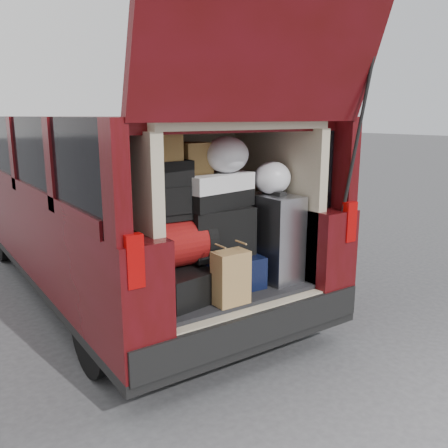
# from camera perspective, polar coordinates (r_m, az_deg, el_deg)

# --- Properties ---
(ground) EXTENTS (80.00, 80.00, 0.00)m
(ground) POSITION_cam_1_polar(r_m,az_deg,el_deg) (3.67, 0.55, -16.20)
(ground) COLOR #3B3B3E
(ground) RESTS_ON ground
(minivan) EXTENTS (1.90, 5.35, 2.77)m
(minivan) POSITION_cam_1_polar(r_m,az_deg,el_deg) (4.93, -11.94, 2.37)
(minivan) COLOR black
(minivan) RESTS_ON ground
(load_floor) EXTENTS (1.24, 1.05, 0.55)m
(load_floor) POSITION_cam_1_polar(r_m,az_deg,el_deg) (3.76, -1.90, -10.84)
(load_floor) COLOR black
(load_floor) RESTS_ON ground
(black_hardshell) EXTENTS (0.48, 0.60, 0.22)m
(black_hardshell) POSITION_cam_1_polar(r_m,az_deg,el_deg) (3.32, -5.98, -7.02)
(black_hardshell) COLOR black
(black_hardshell) RESTS_ON load_floor
(navy_hardshell) EXTENTS (0.47, 0.56, 0.24)m
(navy_hardshell) POSITION_cam_1_polar(r_m,az_deg,el_deg) (3.57, -0.18, -5.38)
(navy_hardshell) COLOR black
(navy_hardshell) RESTS_ON load_floor
(silver_roller) EXTENTS (0.29, 0.45, 0.66)m
(silver_roller) POSITION_cam_1_polar(r_m,az_deg,el_deg) (3.65, 5.94, -1.58)
(silver_roller) COLOR silver
(silver_roller) RESTS_ON load_floor
(kraft_bag) EXTENTS (0.24, 0.15, 0.36)m
(kraft_bag) POSITION_cam_1_polar(r_m,az_deg,el_deg) (3.18, 0.81, -6.48)
(kraft_bag) COLOR #AE814E
(kraft_bag) RESTS_ON load_floor
(red_duffel) EXTENTS (0.50, 0.33, 0.33)m
(red_duffel) POSITION_cam_1_polar(r_m,az_deg,el_deg) (3.28, -5.76, -2.29)
(red_duffel) COLOR maroon
(red_duffel) RESTS_ON black_hardshell
(black_soft_case) EXTENTS (0.50, 0.31, 0.35)m
(black_soft_case) POSITION_cam_1_polar(r_m,az_deg,el_deg) (3.45, -0.76, -0.94)
(black_soft_case) COLOR black
(black_soft_case) RESTS_ON navy_hardshell
(backpack) EXTENTS (0.29, 0.19, 0.40)m
(backpack) POSITION_cam_1_polar(r_m,az_deg,el_deg) (3.21, -6.45, 4.03)
(backpack) COLOR black
(backpack) RESTS_ON red_duffel
(twotone_duffel) EXTENTS (0.59, 0.38, 0.25)m
(twotone_duffel) POSITION_cam_1_polar(r_m,az_deg,el_deg) (3.42, -1.10, 4.06)
(twotone_duffel) COLOR white
(twotone_duffel) RESTS_ON black_soft_case
(grocery_sack_lower) EXTENTS (0.21, 0.17, 0.19)m
(grocery_sack_lower) POSITION_cam_1_polar(r_m,az_deg,el_deg) (3.17, -7.31, 9.26)
(grocery_sack_lower) COLOR olive
(grocery_sack_lower) RESTS_ON backpack
(grocery_sack_upper) EXTENTS (0.24, 0.20, 0.22)m
(grocery_sack_upper) POSITION_cam_1_polar(r_m,az_deg,el_deg) (3.38, -3.67, 7.90)
(grocery_sack_upper) COLOR olive
(grocery_sack_upper) RESTS_ON twotone_duffel
(plastic_bag_center) EXTENTS (0.36, 0.34, 0.26)m
(plastic_bag_center) POSITION_cam_1_polar(r_m,az_deg,el_deg) (3.42, 0.31, 8.34)
(plastic_bag_center) COLOR white
(plastic_bag_center) RESTS_ON twotone_duffel
(plastic_bag_right) EXTENTS (0.29, 0.27, 0.25)m
(plastic_bag_right) POSITION_cam_1_polar(r_m,az_deg,el_deg) (3.60, 5.83, 5.55)
(plastic_bag_right) COLOR white
(plastic_bag_right) RESTS_ON silver_roller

